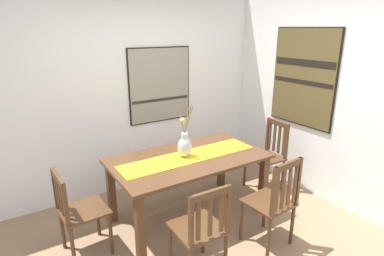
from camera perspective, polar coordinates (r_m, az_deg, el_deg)
name	(u,v)px	position (r m, az deg, el deg)	size (l,w,h in m)	color
ground_plane	(219,256)	(3.34, 4.89, -22.24)	(6.40, 6.40, 0.03)	#8E7051
wall_back	(137,89)	(4.25, -10.05, 6.96)	(6.40, 0.12, 2.70)	white
wall_side	(350,98)	(4.07, 26.88, 4.82)	(0.12, 6.40, 2.70)	white
dining_table	(189,166)	(3.55, -0.58, -6.88)	(1.73, 0.96, 0.76)	#51331E
table_runner	(189,157)	(3.50, -0.59, -5.22)	(1.59, 0.36, 0.01)	gold
centerpiece_vase	(185,145)	(3.45, -1.33, -3.14)	(0.18, 0.24, 0.64)	silver
chair_0	(78,211)	(3.25, -20.09, -13.93)	(0.44, 0.44, 0.89)	#4C301C
chair_1	(273,201)	(3.26, 14.60, -12.76)	(0.45, 0.45, 0.97)	#4C301C
chair_2	(201,229)	(2.83, 1.62, -17.87)	(0.43, 0.43, 0.91)	#4C301C
chair_3	(268,154)	(4.38, 13.71, -4.65)	(0.45, 0.45, 0.95)	#4C301C
painting_on_back_wall	(160,85)	(4.31, -5.86, 7.77)	(0.91, 0.05, 1.01)	black
painting_on_side_wall	(303,78)	(4.33, 19.62, 8.63)	(0.05, 0.96, 1.25)	black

